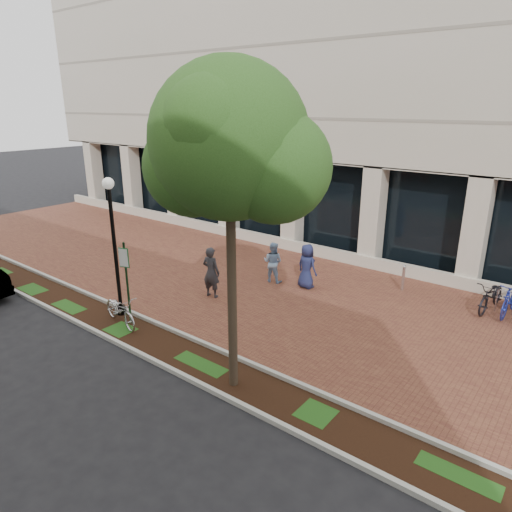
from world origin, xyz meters
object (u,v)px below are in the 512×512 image
Objects in this scene: lamppost at (114,240)px; locked_bicycle at (120,310)px; pedestrian_mid at (273,262)px; pedestrian_left at (211,272)px; pedestrian_right at (307,266)px; bollard at (403,278)px; street_tree at (232,151)px; parking_sign at (126,274)px.

lamppost is 2.40× the size of locked_bicycle.
pedestrian_mid is (1.60, 5.89, 0.30)m from locked_bicycle.
locked_bicycle is 3.46m from pedestrian_left.
lamppost is 3.59m from pedestrian_left.
pedestrian_right is at bearing -136.82° from pedestrian_left.
lamppost is 2.43× the size of pedestrian_left.
street_tree is at bearing -96.82° from bollard.
pedestrian_mid is (1.43, 5.67, -0.89)m from parking_sign.
lamppost is at bearing 67.58° from pedestrian_right.
pedestrian_left reaches higher than bollard.
pedestrian_mid is at bearing -4.49° from locked_bicycle.
parking_sign is 9.85m from bollard.
pedestrian_right reaches higher than locked_bicycle.
locked_bicycle is at bearing -35.89° from lamppost.
lamppost reaches higher than pedestrian_mid.
pedestrian_left is 3.58m from pedestrian_right.
lamppost is 10.29m from bollard.
street_tree is 9.88m from bollard.
locked_bicycle is 1.89× the size of bollard.
bollard is (6.55, 7.68, -2.04)m from lamppost.
locked_bicycle is (-0.17, -0.22, -1.19)m from parking_sign.
bollard is at bearing -25.41° from locked_bicycle.
pedestrian_mid is 4.88m from bollard.
pedestrian_right is at bearing -146.50° from bollard.
pedestrian_left is at bearing -1.67° from locked_bicycle.
pedestrian_right is 1.71× the size of bollard.
parking_sign is at bearing -16.37° from lamppost.
parking_sign is 1.44× the size of pedestrian_left.
lamppost is 4.53× the size of bollard.
lamppost is 2.83× the size of pedestrian_mid.
pedestrian_left is 1.17× the size of pedestrian_mid.
pedestrian_left is at bearing -137.40° from bollard.
pedestrian_mid is at bearing -152.68° from bollard.
pedestrian_mid is (0.86, 2.54, -0.13)m from pedestrian_left.
pedestrian_left is (0.74, 3.35, 0.44)m from locked_bicycle.
lamppost is at bearing 56.53° from pedestrian_left.
lamppost is at bearing 57.26° from pedestrian_mid.
street_tree reaches higher than parking_sign.
pedestrian_left reaches higher than pedestrian_mid.
locked_bicycle is 10.06m from bollard.
pedestrian_mid is 1.60× the size of bollard.
bollard is at bearing 34.45° from parking_sign.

